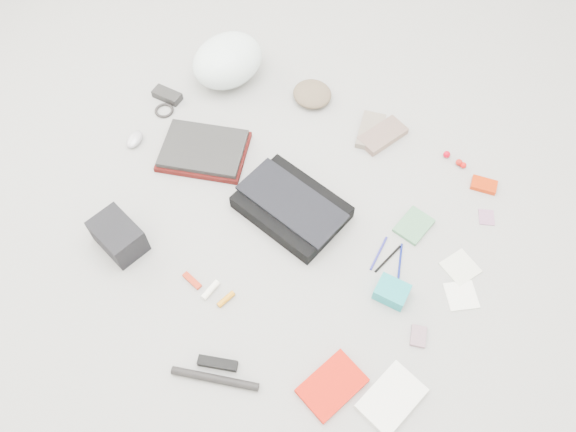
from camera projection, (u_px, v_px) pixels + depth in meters
The scene contains 33 objects.
ground_plane at pixel (288, 223), 2.13m from camera, with size 4.00×4.00×0.00m, color gray.
messenger_bag at pixel (292, 207), 2.13m from camera, with size 0.39×0.28×0.06m, color black.
bag_flap at pixel (292, 202), 2.10m from camera, with size 0.41×0.19×0.01m, color black.
laptop_sleeve at pixel (204, 152), 2.29m from camera, with size 0.34×0.26×0.02m, color #460D0B.
laptop at pixel (203, 148), 2.27m from camera, with size 0.33×0.24×0.02m, color black.
bike_helmet at pixel (228, 60), 2.44m from camera, with size 0.27×0.33×0.20m, color white.
beanie at pixel (312, 94), 2.43m from camera, with size 0.17×0.16×0.06m, color brown.
mitten_left at pixel (371, 131), 2.35m from camera, with size 0.09×0.19×0.03m, color gray.
mitten_right at pixel (383, 135), 2.33m from camera, with size 0.10×0.20×0.03m, color #785E53.
power_brick at pixel (167, 95), 2.45m from camera, with size 0.13×0.06×0.03m, color black.
cable_coil at pixel (164, 110), 2.42m from camera, with size 0.08×0.08×0.01m, color black.
mouse at pixel (134, 139), 2.32m from camera, with size 0.06×0.09×0.04m, color #A6A4AE.
camera_bag at pixel (118, 236), 2.03m from camera, with size 0.19×0.13×0.12m, color black.
multitool at pixel (192, 281), 2.00m from camera, with size 0.08×0.02×0.01m, color #A9250E.
toiletry_tube_white at pixel (211, 290), 1.98m from camera, with size 0.02×0.02×0.08m, color white.
toiletry_tube_orange at pixel (226, 299), 1.96m from camera, with size 0.02×0.02×0.07m, color #C67911.
u_lock at pixel (218, 363), 1.84m from camera, with size 0.13×0.03×0.03m, color black.
bike_pump at pixel (215, 379), 1.81m from camera, with size 0.03×0.03×0.29m, color black.
book_red at pixel (332, 385), 1.80m from camera, with size 0.14×0.21×0.02m, color red.
book_white at pixel (392, 398), 1.78m from camera, with size 0.14×0.21×0.02m, color white.
notepad at pixel (414, 226), 2.12m from camera, with size 0.10×0.14×0.02m, color #457B54.
pen_blue at pixel (379, 253), 2.06m from camera, with size 0.01×0.01×0.15m, color navy.
pen_black at pixel (388, 259), 2.05m from camera, with size 0.01×0.01×0.15m, color black.
pen_navy at pixel (400, 261), 2.04m from camera, with size 0.01×0.01×0.14m, color navy.
accordion_wallet at pixel (392, 292), 1.95m from camera, with size 0.11×0.09×0.06m, color teal.
card_deck at pixel (418, 336), 1.89m from camera, with size 0.05×0.07×0.01m, color gray.
napkin_top at pixel (460, 267), 2.03m from camera, with size 0.11×0.11×0.01m, color beige.
napkin_bottom at pixel (461, 296), 1.97m from camera, with size 0.11×0.11×0.01m, color white.
lollipop_a at pixel (447, 154), 2.28m from camera, with size 0.03×0.03×0.03m, color #B50014.
lollipop_b at pixel (459, 162), 2.26m from camera, with size 0.03×0.03×0.03m, color #A5150F.
lollipop_c at pixel (463, 165), 2.26m from camera, with size 0.03×0.03×0.03m, color red.
altoids_tin at pixel (484, 185), 2.21m from camera, with size 0.10×0.06×0.02m, color #B62907.
stamp_sheet at pixel (486, 217), 2.14m from camera, with size 0.06×0.07×0.00m, color #A16890.
Camera 1 is at (0.51, -0.95, 1.83)m, focal length 35.00 mm.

